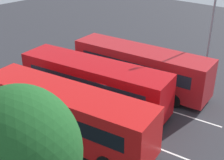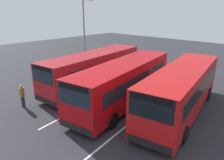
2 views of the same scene
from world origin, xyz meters
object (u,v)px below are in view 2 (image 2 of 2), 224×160
(pedestrian, at_px, (22,94))
(street_lamp, at_px, (85,31))
(bus_center_left, at_px, (124,82))
(bus_center_right, at_px, (182,89))
(bus_far_left, at_px, (94,69))

(pedestrian, distance_m, street_lamp, 10.38)
(bus_center_left, relative_size, pedestrian, 6.45)
(bus_center_right, height_order, pedestrian, bus_center_right)
(bus_center_left, bearing_deg, pedestrian, -51.93)
(bus_center_right, bearing_deg, bus_far_left, -94.94)
(bus_center_left, bearing_deg, bus_center_right, 101.95)
(pedestrian, relative_size, street_lamp, 0.22)
(bus_center_right, distance_m, street_lamp, 12.74)
(bus_far_left, bearing_deg, bus_center_right, 88.22)
(bus_center_left, distance_m, pedestrian, 7.20)
(bus_center_left, bearing_deg, street_lamp, -123.31)
(bus_center_right, distance_m, pedestrian, 10.88)
(bus_center_right, bearing_deg, street_lamp, -110.37)
(bus_far_left, height_order, pedestrian, bus_far_left)
(bus_far_left, relative_size, pedestrian, 6.42)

